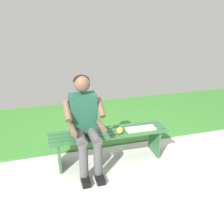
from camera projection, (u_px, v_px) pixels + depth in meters
grass_strip at (89, 121)px, 4.87m from camera, size 9.00×2.08×0.03m
bench_near at (109, 139)px, 3.52m from camera, size 1.63×0.42×0.43m
person_seated at (85, 121)px, 3.21m from camera, size 0.50×0.69×1.24m
apple at (120, 131)px, 3.42m from camera, size 0.09×0.09×0.09m
book_open at (141, 129)px, 3.55m from camera, size 0.41×0.16×0.02m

